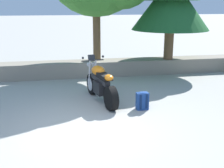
# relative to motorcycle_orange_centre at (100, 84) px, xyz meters

# --- Properties ---
(ground_plane) EXTENTS (120.00, 120.00, 0.00)m
(ground_plane) POSITION_rel_motorcycle_orange_centre_xyz_m (-0.71, -1.82, -0.49)
(ground_plane) COLOR #A3A099
(stone_wall) EXTENTS (36.00, 0.80, 0.55)m
(stone_wall) POSITION_rel_motorcycle_orange_centre_xyz_m (-0.71, 2.98, -0.21)
(stone_wall) COLOR gray
(stone_wall) RESTS_ON ground
(motorcycle_orange_centre) EXTENTS (0.81, 2.05, 1.18)m
(motorcycle_orange_centre) POSITION_rel_motorcycle_orange_centre_xyz_m (0.00, 0.00, 0.00)
(motorcycle_orange_centre) COLOR black
(motorcycle_orange_centre) RESTS_ON ground
(rider_backpack) EXTENTS (0.31, 0.28, 0.47)m
(rider_backpack) POSITION_rel_motorcycle_orange_centre_xyz_m (0.94, -0.82, -0.24)
(rider_backpack) COLOR navy
(rider_backpack) RESTS_ON ground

